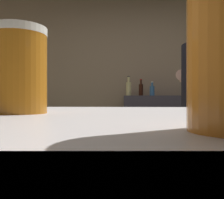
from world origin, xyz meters
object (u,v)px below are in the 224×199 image
(bottle_olive_oil, at_px, (152,90))
(bottle_soy, at_px, (141,89))
(chefs_knife, at_px, (224,118))
(pint_glass_near, at_px, (20,71))
(bartender, at_px, (206,113))
(bottle_vinegar, at_px, (129,88))
(bottle_hot_sauce, at_px, (190,90))
(mixing_bowl, at_px, (106,115))

(bottle_olive_oil, distance_m, bottle_soy, 0.16)
(chefs_knife, bearing_deg, pint_glass_near, -114.04)
(bartender, height_order, pint_glass_near, bartender)
(bartender, height_order, bottle_vinegar, bartender)
(chefs_knife, distance_m, bottle_hot_sauce, 1.17)
(bottle_olive_oil, bearing_deg, bartender, -82.09)
(mixing_bowl, xyz_separation_m, chefs_knife, (1.02, 0.02, -0.02))
(bottle_vinegar, relative_size, bottle_soy, 1.17)
(chefs_knife, xyz_separation_m, bottle_vinegar, (-0.81, 1.18, 0.31))
(chefs_knife, relative_size, bottle_vinegar, 0.89)
(bottle_hot_sauce, bearing_deg, bottle_vinegar, 176.63)
(pint_glass_near, bearing_deg, bottle_soy, 83.28)
(mixing_bowl, distance_m, chefs_knife, 1.02)
(pint_glass_near, distance_m, bottle_soy, 3.04)
(chefs_knife, distance_m, pint_glass_near, 2.08)
(bartender, distance_m, bottle_olive_oil, 1.59)
(bartender, xyz_separation_m, bottle_olive_oil, (-0.22, 1.56, 0.22))
(bottle_soy, bearing_deg, pint_glass_near, -96.72)
(bartender, bearing_deg, pint_glass_near, 169.10)
(chefs_knife, bearing_deg, bottle_hot_sauce, 94.77)
(bartender, xyz_separation_m, bottle_hot_sauce, (0.28, 1.54, 0.22))
(bartender, relative_size, mixing_bowl, 8.95)
(mixing_bowl, distance_m, bottle_vinegar, 1.26)
(pint_glass_near, distance_m, bottle_hot_sauce, 3.11)
(bottle_olive_oil, bearing_deg, chefs_knife, -66.65)
(bottle_vinegar, bearing_deg, mixing_bowl, -99.78)
(chefs_knife, height_order, bottle_hot_sauce, bottle_hot_sauce)
(bartender, distance_m, pint_glass_near, 1.58)
(bartender, distance_m, bottle_soy, 1.67)
(mixing_bowl, distance_m, pint_glass_near, 1.80)
(pint_glass_near, xyz_separation_m, bottle_olive_oil, (0.50, 2.96, 0.08))
(bottle_olive_oil, bearing_deg, bottle_vinegar, 174.32)
(pint_glass_near, bearing_deg, bottle_vinegar, 86.43)
(bottle_vinegar, distance_m, bottle_hot_sauce, 0.82)
(mixing_bowl, relative_size, bottle_vinegar, 0.70)
(bartender, xyz_separation_m, chefs_knife, (0.28, 0.40, -0.06))
(mixing_bowl, height_order, bottle_olive_oil, bottle_olive_oil)
(pint_glass_near, height_order, bottle_olive_oil, bottle_olive_oil)
(bottle_vinegar, xyz_separation_m, bottle_soy, (0.17, 0.03, -0.02))
(pint_glass_near, xyz_separation_m, bottle_vinegar, (0.19, 2.99, 0.11))
(bartender, relative_size, pint_glass_near, 13.25)
(pint_glass_near, xyz_separation_m, bottle_soy, (0.36, 3.02, 0.09))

